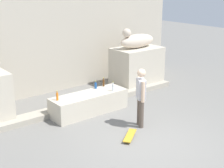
{
  "coord_description": "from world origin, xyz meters",
  "views": [
    {
      "loc": [
        -5.44,
        -5.32,
        3.96
      ],
      "look_at": [
        0.22,
        1.78,
        1.1
      ],
      "focal_mm": 53.26,
      "sensor_mm": 36.0,
      "label": 1
    }
  ],
  "objects_px": {
    "bottle_brown": "(104,83)",
    "bottle_blue": "(96,85)",
    "bottle_orange": "(57,96)",
    "bottle_clear": "(113,87)",
    "statue_reclining_right": "(137,40)",
    "skater": "(141,95)",
    "skateboard": "(130,136)"
  },
  "relations": [
    {
      "from": "skater",
      "to": "skateboard",
      "type": "height_order",
      "value": "skater"
    },
    {
      "from": "skater",
      "to": "bottle_orange",
      "type": "height_order",
      "value": "skater"
    },
    {
      "from": "bottle_clear",
      "to": "bottle_blue",
      "type": "bearing_deg",
      "value": 117.0
    },
    {
      "from": "bottle_clear",
      "to": "bottle_orange",
      "type": "bearing_deg",
      "value": 168.78
    },
    {
      "from": "skateboard",
      "to": "bottle_orange",
      "type": "height_order",
      "value": "bottle_orange"
    },
    {
      "from": "statue_reclining_right",
      "to": "bottle_orange",
      "type": "xyz_separation_m",
      "value": [
        -4.07,
        -1.06,
        -1.04
      ]
    },
    {
      "from": "statue_reclining_right",
      "to": "bottle_orange",
      "type": "bearing_deg",
      "value": 13.5
    },
    {
      "from": "bottle_clear",
      "to": "bottle_brown",
      "type": "bearing_deg",
      "value": 83.55
    },
    {
      "from": "skateboard",
      "to": "bottle_clear",
      "type": "bearing_deg",
      "value": -152.23
    },
    {
      "from": "skateboard",
      "to": "bottle_orange",
      "type": "relative_size",
      "value": 2.65
    },
    {
      "from": "statue_reclining_right",
      "to": "skater",
      "type": "xyz_separation_m",
      "value": [
        -2.46,
        -2.87,
        -0.86
      ]
    },
    {
      "from": "statue_reclining_right",
      "to": "bottle_clear",
      "type": "xyz_separation_m",
      "value": [
        -2.28,
        -1.42,
        -1.03
      ]
    },
    {
      "from": "skateboard",
      "to": "bottle_blue",
      "type": "bearing_deg",
      "value": -140.72
    },
    {
      "from": "bottle_orange",
      "to": "bottle_blue",
      "type": "relative_size",
      "value": 1.14
    },
    {
      "from": "bottle_orange",
      "to": "statue_reclining_right",
      "type": "bearing_deg",
      "value": 14.66
    },
    {
      "from": "bottle_brown",
      "to": "bottle_orange",
      "type": "bearing_deg",
      "value": -173.14
    },
    {
      "from": "statue_reclining_right",
      "to": "bottle_brown",
      "type": "bearing_deg",
      "value": 19.63
    },
    {
      "from": "bottle_brown",
      "to": "bottle_blue",
      "type": "relative_size",
      "value": 1.16
    },
    {
      "from": "statue_reclining_right",
      "to": "bottle_orange",
      "type": "distance_m",
      "value": 4.33
    },
    {
      "from": "bottle_brown",
      "to": "bottle_blue",
      "type": "xyz_separation_m",
      "value": [
        -0.34,
        -0.03,
        -0.02
      ]
    },
    {
      "from": "skateboard",
      "to": "bottle_orange",
      "type": "xyz_separation_m",
      "value": [
        -0.88,
        2.19,
        0.68
      ]
    },
    {
      "from": "bottle_brown",
      "to": "bottle_clear",
      "type": "distance_m",
      "value": 0.58
    },
    {
      "from": "skateboard",
      "to": "statue_reclining_right",
      "type": "bearing_deg",
      "value": -170.39
    },
    {
      "from": "skateboard",
      "to": "bottle_brown",
      "type": "xyz_separation_m",
      "value": [
        0.97,
        2.41,
        0.68
      ]
    },
    {
      "from": "bottle_orange",
      "to": "bottle_clear",
      "type": "bearing_deg",
      "value": -11.22
    },
    {
      "from": "statue_reclining_right",
      "to": "bottle_clear",
      "type": "bearing_deg",
      "value": 30.71
    },
    {
      "from": "statue_reclining_right",
      "to": "bottle_blue",
      "type": "distance_m",
      "value": 2.9
    },
    {
      "from": "skater",
      "to": "bottle_blue",
      "type": "distance_m",
      "value": 2.01
    },
    {
      "from": "bottle_clear",
      "to": "bottle_blue",
      "type": "xyz_separation_m",
      "value": [
        -0.28,
        0.55,
        -0.02
      ]
    },
    {
      "from": "statue_reclining_right",
      "to": "bottle_orange",
      "type": "height_order",
      "value": "statue_reclining_right"
    },
    {
      "from": "bottle_brown",
      "to": "bottle_clear",
      "type": "xyz_separation_m",
      "value": [
        -0.07,
        -0.58,
        0.0
      ]
    },
    {
      "from": "statue_reclining_right",
      "to": "bottle_clear",
      "type": "relative_size",
      "value": 5.36
    }
  ]
}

